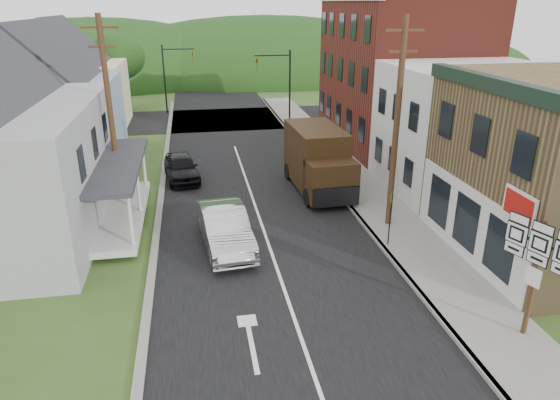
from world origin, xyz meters
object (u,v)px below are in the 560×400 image
silver_sedan (225,228)px  route_sign_cluster (537,263)px  dark_sedan (181,167)px  delivery_van (318,160)px  warning_sign (390,212)px

silver_sedan → route_sign_cluster: route_sign_cluster is taller
dark_sedan → silver_sedan: bearing=-86.2°
silver_sedan → route_sign_cluster: size_ratio=1.37×
route_sign_cluster → silver_sedan: bearing=117.7°
dark_sedan → route_sign_cluster: (10.15, -16.46, 1.82)m
delivery_van → route_sign_cluster: route_sign_cluster is taller
silver_sedan → route_sign_cluster: 11.39m
silver_sedan → dark_sedan: 9.07m
delivery_van → warning_sign: size_ratio=2.65×
dark_sedan → delivery_van: 7.88m
silver_sedan → delivery_van: bearing=41.4°
dark_sedan → delivery_van: bearing=-31.0°
warning_sign → silver_sedan: bearing=-169.9°
silver_sedan → warning_sign: bearing=-16.5°
silver_sedan → delivery_van: delivery_van is taller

